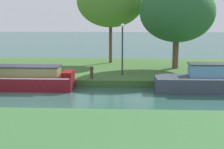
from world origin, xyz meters
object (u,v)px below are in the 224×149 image
at_px(willow_tree_right, 177,12).
at_px(lamp_post, 122,43).
at_px(maroon_barge, 12,79).
at_px(mooring_post_near, 92,73).
at_px(willow_tree_centre, 110,0).
at_px(mooring_post_far, 21,73).
at_px(slate_narrowboat, 220,80).

bearing_deg(willow_tree_right, lamp_post, -144.33).
bearing_deg(maroon_barge, mooring_post_near, 17.67).
bearing_deg(mooring_post_near, maroon_barge, -162.33).
xyz_separation_m(willow_tree_centre, willow_tree_right, (4.71, -2.68, -0.89)).
bearing_deg(willow_tree_right, mooring_post_near, -143.99).
bearing_deg(willow_tree_centre, willow_tree_right, -29.65).
relative_size(lamp_post, mooring_post_far, 4.98).
bearing_deg(mooring_post_far, maroon_barge, -93.20).
height_order(slate_narrowboat, willow_tree_right, willow_tree_right).
distance_m(slate_narrowboat, willow_tree_centre, 11.25).
bearing_deg(slate_narrowboat, willow_tree_right, 108.08).
distance_m(mooring_post_near, mooring_post_far, 4.26).
relative_size(willow_tree_centre, willow_tree_right, 1.15).
relative_size(willow_tree_centre, mooring_post_near, 9.42).
xyz_separation_m(willow_tree_centre, mooring_post_near, (-0.74, -6.64, -4.41)).
distance_m(willow_tree_right, mooring_post_near, 7.61).
bearing_deg(mooring_post_far, mooring_post_near, 0.00).
height_order(lamp_post, mooring_post_near, lamp_post).
bearing_deg(mooring_post_near, willow_tree_right, 36.01).
distance_m(maroon_barge, slate_narrowboat, 11.53).
bearing_deg(slate_narrowboat, mooring_post_far, 173.13).
xyz_separation_m(lamp_post, mooring_post_near, (-1.79, -1.33, -1.63)).
bearing_deg(maroon_barge, willow_tree_right, 28.63).
relative_size(lamp_post, mooring_post_near, 4.41).
bearing_deg(willow_tree_right, maroon_barge, -151.37).
bearing_deg(slate_narrowboat, willow_tree_centre, 128.82).
xyz_separation_m(maroon_barge, lamp_post, (6.12, 2.71, 1.79)).
distance_m(maroon_barge, mooring_post_far, 1.39).
xyz_separation_m(willow_tree_centre, mooring_post_far, (-5.00, -6.64, -4.46)).
bearing_deg(maroon_barge, lamp_post, 23.90).
distance_m(willow_tree_right, mooring_post_far, 11.07).
bearing_deg(maroon_barge, mooring_post_far, 86.80).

